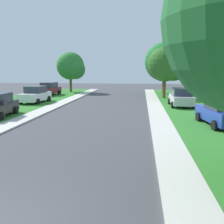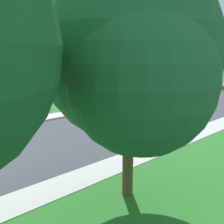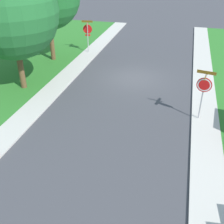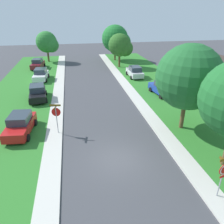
{
  "view_description": "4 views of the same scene",
  "coord_description": "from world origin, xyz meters",
  "px_view_note": "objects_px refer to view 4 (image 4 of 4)",
  "views": [
    {
      "loc": [
        3.42,
        -4.43,
        3.43
      ],
      "look_at": [
        2.02,
        7.91,
        1.4
      ],
      "focal_mm": 41.68,
      "sensor_mm": 36.0,
      "label": 1
    },
    {
      "loc": [
        12.19,
        -2.18,
        4.84
      ],
      "look_at": [
        1.42,
        7.28,
        1.4
      ],
      "focal_mm": 40.8,
      "sensor_mm": 36.0,
      "label": 2
    },
    {
      "loc": [
        -3.09,
        17.85,
        7.89
      ],
      "look_at": [
        -0.29,
        7.21,
        1.4
      ],
      "focal_mm": 44.6,
      "sensor_mm": 36.0,
      "label": 3
    },
    {
      "loc": [
        -2.75,
        -12.25,
        9.78
      ],
      "look_at": [
        0.53,
        5.02,
        1.4
      ],
      "focal_mm": 34.43,
      "sensor_mm": 36.0,
      "label": 4
    }
  ],
  "objects_px": {
    "car_silver_near_corner": "(135,72)",
    "tree_across_left": "(48,43)",
    "stop_sign_near_corner": "(224,172)",
    "car_black_behind_trees": "(38,93)",
    "car_blue_driveway_right": "(163,88)",
    "tree_corner_large": "(117,39)",
    "car_white_across_road": "(41,75)",
    "mailbox": "(45,93)",
    "car_red_far_down_street": "(20,124)",
    "car_maroon_kerbside_mid": "(38,64)",
    "stop_sign_far_corner": "(56,114)",
    "tree_across_right": "(193,80)",
    "house_right_setback": "(207,68)",
    "tree_sidewalk_far": "(121,46)"
  },
  "relations": [
    {
      "from": "car_black_behind_trees",
      "to": "tree_across_left",
      "type": "relative_size",
      "value": 0.74
    },
    {
      "from": "car_white_across_road",
      "to": "tree_sidewalk_far",
      "type": "bearing_deg",
      "value": 22.28
    },
    {
      "from": "car_blue_driveway_right",
      "to": "car_silver_near_corner",
      "type": "relative_size",
      "value": 1.04
    },
    {
      "from": "stop_sign_near_corner",
      "to": "stop_sign_far_corner",
      "type": "relative_size",
      "value": 1.0
    },
    {
      "from": "tree_sidewalk_far",
      "to": "tree_across_right",
      "type": "relative_size",
      "value": 0.81
    },
    {
      "from": "car_silver_near_corner",
      "to": "tree_across_right",
      "type": "bearing_deg",
      "value": -90.41
    },
    {
      "from": "tree_across_right",
      "to": "house_right_setback",
      "type": "distance_m",
      "value": 14.64
    },
    {
      "from": "car_white_across_road",
      "to": "house_right_setback",
      "type": "relative_size",
      "value": 0.47
    },
    {
      "from": "car_red_far_down_street",
      "to": "car_white_across_road",
      "type": "relative_size",
      "value": 1.01
    },
    {
      "from": "tree_corner_large",
      "to": "tree_across_right",
      "type": "height_order",
      "value": "tree_across_right"
    },
    {
      "from": "car_red_far_down_street",
      "to": "car_maroon_kerbside_mid",
      "type": "relative_size",
      "value": 1.0
    },
    {
      "from": "car_blue_driveway_right",
      "to": "tree_across_left",
      "type": "height_order",
      "value": "tree_across_left"
    },
    {
      "from": "car_silver_near_corner",
      "to": "tree_across_left",
      "type": "xyz_separation_m",
      "value": [
        -14.12,
        14.0,
        2.96
      ]
    },
    {
      "from": "stop_sign_far_corner",
      "to": "car_black_behind_trees",
      "type": "relative_size",
      "value": 0.62
    },
    {
      "from": "stop_sign_far_corner",
      "to": "house_right_setback",
      "type": "relative_size",
      "value": 0.29
    },
    {
      "from": "stop_sign_far_corner",
      "to": "car_silver_near_corner",
      "type": "distance_m",
      "value": 19.29
    },
    {
      "from": "stop_sign_near_corner",
      "to": "car_black_behind_trees",
      "type": "xyz_separation_m",
      "value": [
        -11.87,
        17.46,
        -1.0
      ]
    },
    {
      "from": "tree_across_left",
      "to": "car_white_across_road",
      "type": "bearing_deg",
      "value": -91.81
    },
    {
      "from": "stop_sign_near_corner",
      "to": "car_white_across_road",
      "type": "height_order",
      "value": "stop_sign_near_corner"
    },
    {
      "from": "stop_sign_far_corner",
      "to": "car_white_across_road",
      "type": "bearing_deg",
      "value": 100.64
    },
    {
      "from": "stop_sign_near_corner",
      "to": "tree_across_left",
      "type": "height_order",
      "value": "tree_across_left"
    },
    {
      "from": "stop_sign_near_corner",
      "to": "car_black_behind_trees",
      "type": "bearing_deg",
      "value": 124.21
    },
    {
      "from": "stop_sign_far_corner",
      "to": "tree_sidewalk_far",
      "type": "distance_m",
      "value": 24.79
    },
    {
      "from": "car_silver_near_corner",
      "to": "mailbox",
      "type": "bearing_deg",
      "value": -149.53
    },
    {
      "from": "stop_sign_near_corner",
      "to": "tree_across_right",
      "type": "bearing_deg",
      "value": 75.01
    },
    {
      "from": "tree_across_right",
      "to": "mailbox",
      "type": "bearing_deg",
      "value": 144.85
    },
    {
      "from": "car_white_across_road",
      "to": "tree_corner_large",
      "type": "distance_m",
      "value": 18.79
    },
    {
      "from": "stop_sign_near_corner",
      "to": "tree_corner_large",
      "type": "xyz_separation_m",
      "value": [
        1.9,
        37.37,
        2.43
      ]
    },
    {
      "from": "car_blue_driveway_right",
      "to": "tree_corner_large",
      "type": "xyz_separation_m",
      "value": [
        -1.48,
        21.19,
        3.43
      ]
    },
    {
      "from": "car_blue_driveway_right",
      "to": "house_right_setback",
      "type": "height_order",
      "value": "house_right_setback"
    },
    {
      "from": "car_blue_driveway_right",
      "to": "car_maroon_kerbside_mid",
      "type": "distance_m",
      "value": 24.12
    },
    {
      "from": "stop_sign_far_corner",
      "to": "car_red_far_down_street",
      "type": "distance_m",
      "value": 3.38
    },
    {
      "from": "car_silver_near_corner",
      "to": "stop_sign_far_corner",
      "type": "bearing_deg",
      "value": -126.3
    },
    {
      "from": "car_blue_driveway_right",
      "to": "car_maroon_kerbside_mid",
      "type": "bearing_deg",
      "value": 135.05
    },
    {
      "from": "stop_sign_far_corner",
      "to": "tree_across_right",
      "type": "height_order",
      "value": "tree_across_right"
    },
    {
      "from": "car_black_behind_trees",
      "to": "mailbox",
      "type": "bearing_deg",
      "value": -35.49
    },
    {
      "from": "tree_sidewalk_far",
      "to": "mailbox",
      "type": "distance_m",
      "value": 19.25
    },
    {
      "from": "car_blue_driveway_right",
      "to": "house_right_setback",
      "type": "xyz_separation_m",
      "value": [
        7.68,
        2.8,
        1.5
      ]
    },
    {
      "from": "car_blue_driveway_right",
      "to": "car_red_far_down_street",
      "type": "xyz_separation_m",
      "value": [
        -15.77,
        -6.58,
        0.0
      ]
    },
    {
      "from": "car_white_across_road",
      "to": "car_silver_near_corner",
      "type": "height_order",
      "value": "same"
    },
    {
      "from": "tree_corner_large",
      "to": "house_right_setback",
      "type": "relative_size",
      "value": 0.76
    },
    {
      "from": "car_black_behind_trees",
      "to": "car_blue_driveway_right",
      "type": "xyz_separation_m",
      "value": [
        15.24,
        -1.28,
        0.0
      ]
    },
    {
      "from": "tree_corner_large",
      "to": "stop_sign_far_corner",
      "type": "bearing_deg",
      "value": -111.41
    },
    {
      "from": "stop_sign_far_corner",
      "to": "car_red_far_down_street",
      "type": "relative_size",
      "value": 0.62
    },
    {
      "from": "car_white_across_road",
      "to": "mailbox",
      "type": "bearing_deg",
      "value": -80.85
    },
    {
      "from": "house_right_setback",
      "to": "tree_sidewalk_far",
      "type": "bearing_deg",
      "value": 128.11
    },
    {
      "from": "car_red_far_down_street",
      "to": "tree_corner_large",
      "type": "distance_m",
      "value": 31.42
    },
    {
      "from": "car_red_far_down_street",
      "to": "car_maroon_kerbside_mid",
      "type": "bearing_deg",
      "value": 93.15
    },
    {
      "from": "car_maroon_kerbside_mid",
      "to": "tree_corner_large",
      "type": "xyz_separation_m",
      "value": [
        15.6,
        4.15,
        3.43
      ]
    },
    {
      "from": "car_maroon_kerbside_mid",
      "to": "tree_sidewalk_far",
      "type": "height_order",
      "value": "tree_sidewalk_far"
    }
  ]
}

